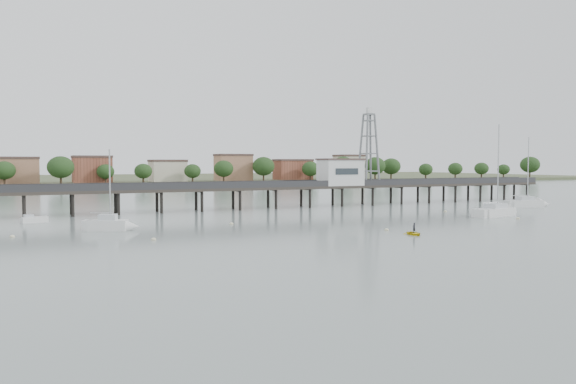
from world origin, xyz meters
name	(u,v)px	position (x,y,z in m)	size (l,w,h in m)	color
ground_plane	(441,267)	(0.00, 0.00, 0.00)	(500.00, 500.00, 0.00)	gray
pier	(218,189)	(0.00, 60.00, 3.79)	(150.00, 5.00, 5.50)	#2D2823
pier_building	(340,172)	(25.00, 60.00, 6.67)	(8.40, 5.40, 5.30)	silver
lattice_tower	(369,150)	(31.50, 60.00, 11.10)	(3.20, 3.20, 15.50)	slate
sailboat_e	(532,203)	(57.36, 42.63, 0.64)	(8.92, 4.22, 14.15)	white
sailboat_b	(115,225)	(-20.73, 36.86, 0.66)	(6.51, 4.12, 10.59)	white
sailboat_d	(502,212)	(38.26, 31.38, 0.63)	(9.76, 4.46, 15.43)	white
white_tender	(34,220)	(-29.97, 51.10, 0.41)	(3.69, 2.28, 1.33)	white
yellow_dinghy	(414,235)	(10.77, 17.76, 0.00)	(1.90, 0.55, 2.65)	yellow
dinghy_occupant	(414,235)	(10.77, 17.76, 0.00)	(0.43, 1.17, 0.28)	black
mooring_buoys	(313,225)	(4.31, 31.24, 0.08)	(69.31, 18.45, 0.39)	beige
far_shore	(104,179)	(0.36, 239.58, 0.95)	(500.00, 170.00, 10.40)	#475133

